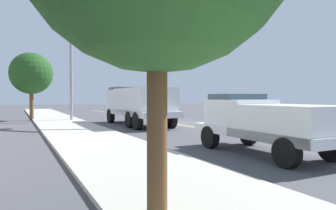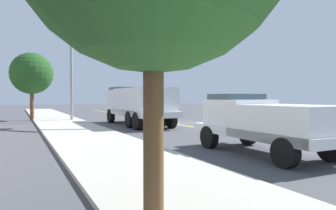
# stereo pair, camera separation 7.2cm
# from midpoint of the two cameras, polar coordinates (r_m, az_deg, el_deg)

# --- Properties ---
(ground) EXTENTS (120.00, 120.00, 0.00)m
(ground) POSITION_cam_midpoint_polar(r_m,az_deg,el_deg) (23.10, -0.12, -3.32)
(ground) COLOR #47474C
(sidewalk_far_side) EXTENTS (59.99, 10.86, 0.12)m
(sidewalk_far_side) POSITION_cam_midpoint_polar(r_m,az_deg,el_deg) (20.93, -18.09, -3.74)
(sidewalk_far_side) COLOR #B2ADA3
(sidewalk_far_side) RESTS_ON ground
(lane_centre_stripe) EXTENTS (49.65, 6.23, 0.01)m
(lane_centre_stripe) POSITION_cam_midpoint_polar(r_m,az_deg,el_deg) (23.10, -0.12, -3.31)
(lane_centre_stripe) COLOR yellow
(lane_centre_stripe) RESTS_ON ground
(utility_bucket_truck) EXTENTS (8.44, 3.48, 7.89)m
(utility_bucket_truck) POSITION_cam_midpoint_polar(r_m,az_deg,el_deg) (21.39, -5.85, 0.66)
(utility_bucket_truck) COLOR silver
(utility_bucket_truck) RESTS_ON ground
(service_pickup_truck) EXTENTS (5.81, 2.76, 2.06)m
(service_pickup_truck) POSITION_cam_midpoint_polar(r_m,az_deg,el_deg) (10.95, 17.29, -2.90)
(service_pickup_truck) COLOR white
(service_pickup_truck) RESTS_ON ground
(passing_minivan) EXTENTS (5.00, 2.47, 1.69)m
(passing_minivan) POSITION_cam_midpoint_polar(r_m,az_deg,el_deg) (30.76, -2.40, -0.30)
(passing_minivan) COLOR maroon
(passing_minivan) RESTS_ON ground
(traffic_cone_mid_front) EXTENTS (0.40, 0.40, 0.73)m
(traffic_cone_mid_front) POSITION_cam_midpoint_polar(r_m,az_deg,el_deg) (16.82, 8.22, -3.93)
(traffic_cone_mid_front) COLOR black
(traffic_cone_mid_front) RESTS_ON ground
(traffic_cone_mid_rear) EXTENTS (0.40, 0.40, 0.86)m
(traffic_cone_mid_rear) POSITION_cam_midpoint_polar(r_m,az_deg,el_deg) (25.99, -5.50, -1.85)
(traffic_cone_mid_rear) COLOR black
(traffic_cone_mid_rear) RESTS_ON ground
(traffic_signal_mast) EXTENTS (7.39, 1.16, 8.68)m
(traffic_signal_mast) POSITION_cam_midpoint_polar(r_m,az_deg,el_deg) (24.00, -16.71, 11.01)
(traffic_signal_mast) COLOR gray
(traffic_signal_mast) RESTS_ON ground
(street_tree_right) EXTENTS (3.44, 3.44, 5.62)m
(street_tree_right) POSITION_cam_midpoint_polar(r_m,az_deg,el_deg) (28.04, -24.06, 5.35)
(street_tree_right) COLOR brown
(street_tree_right) RESTS_ON ground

